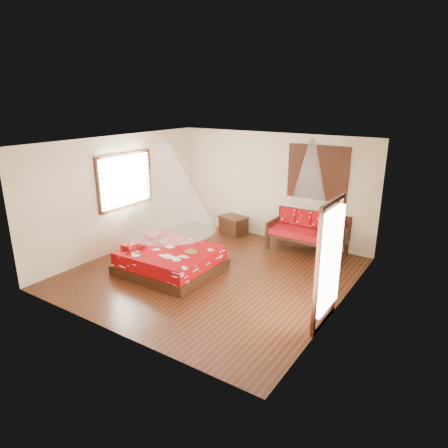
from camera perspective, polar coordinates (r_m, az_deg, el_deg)
The scene contains 10 objects.
room at distance 8.27m, azimuth -1.80°, elevation 1.86°, with size 5.54×5.54×2.84m.
bed at distance 8.85m, azimuth -7.73°, elevation -5.08°, with size 2.00×1.82×0.63m.
daybed at distance 10.00m, azimuth 11.98°, elevation -0.92°, with size 1.89×0.84×0.97m.
storage_chest at distance 11.08m, azimuth 1.37°, elevation -0.14°, with size 0.83×0.68×0.50m.
shutter_panel at distance 9.96m, azimuth 13.20°, elevation 7.12°, with size 1.52×0.06×1.32m.
window_left at distance 10.09m, azimuth -13.90°, elevation 6.06°, with size 0.10×1.74×1.34m.
glazed_door at distance 6.71m, azimuth 14.55°, elevation -5.65°, with size 0.08×1.02×2.16m.
wine_tray at distance 8.52m, azimuth -4.75°, elevation -3.69°, with size 0.27×0.27×0.22m.
mosquito_net_main at distance 8.35m, azimuth -8.10°, elevation 5.05°, with size 1.98×1.98×1.80m, color white.
mosquito_net_daybed at distance 9.51m, azimuth 12.24°, elevation 7.31°, with size 0.82×0.82×1.50m, color white.
Camera 1 is at (4.59, -6.48, 3.68)m, focal length 32.00 mm.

